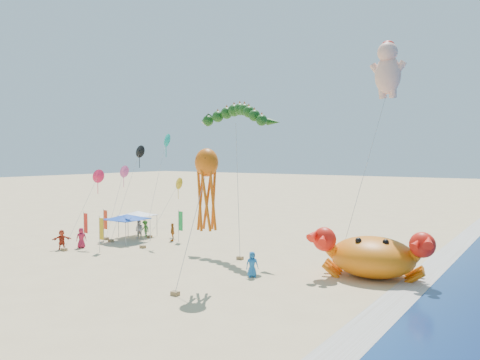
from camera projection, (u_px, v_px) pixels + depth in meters
name	position (u px, v px, depth m)	size (l,w,h in m)	color
ground	(247.00, 266.00, 35.98)	(320.00, 320.00, 0.00)	#D1B784
foam_strip	(407.00, 291.00, 29.23)	(320.00, 320.00, 0.00)	silver
crab_inflatable	(372.00, 255.00, 32.57)	(8.06, 6.31, 3.53)	orange
dragon_kite	(234.00, 119.00, 41.52)	(9.52, 4.95, 12.85)	#133D10
cherub_kite	(388.00, 68.00, 38.03)	(3.90, 4.39, 17.82)	#F9B298
octopus_kite	(206.00, 183.00, 29.86)	(1.57, 3.38, 8.97)	#DB5B0B
canopy_blue	(127.00, 217.00, 46.25)	(3.78, 3.78, 2.71)	gray
canopy_white	(138.00, 213.00, 49.05)	(3.34, 3.34, 2.71)	gray
feather_flags	(119.00, 224.00, 44.41)	(7.40, 7.66, 3.20)	gray
beachgoers	(130.00, 237.00, 43.86)	(20.64, 10.19, 1.87)	orange
small_kites	(140.00, 172.00, 47.21)	(7.58, 12.25, 10.70)	#0D9786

